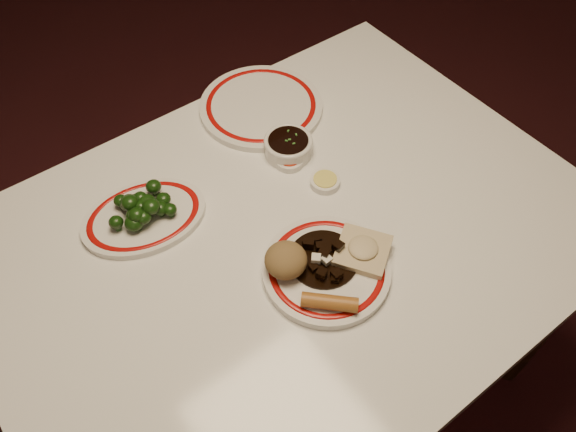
# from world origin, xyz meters

# --- Properties ---
(ground) EXTENTS (7.00, 7.00, 0.00)m
(ground) POSITION_xyz_m (0.00, 0.00, 0.00)
(ground) COLOR black
(ground) RESTS_ON ground
(dining_table) EXTENTS (1.20, 0.90, 0.75)m
(dining_table) POSITION_xyz_m (0.00, 0.00, 0.66)
(dining_table) COLOR white
(dining_table) RESTS_ON ground
(main_plate) EXTENTS (0.29, 0.29, 0.02)m
(main_plate) POSITION_xyz_m (-0.01, -0.12, 0.76)
(main_plate) COLOR silver
(main_plate) RESTS_ON dining_table
(rice_mound) EXTENTS (0.08, 0.08, 0.06)m
(rice_mound) POSITION_xyz_m (-0.07, -0.07, 0.80)
(rice_mound) COLOR olive
(rice_mound) RESTS_ON main_plate
(spring_roll) EXTENTS (0.09, 0.09, 0.03)m
(spring_roll) POSITION_xyz_m (-0.05, -0.18, 0.78)
(spring_roll) COLOR #A36428
(spring_roll) RESTS_ON main_plate
(fried_wonton) EXTENTS (0.13, 0.13, 0.03)m
(fried_wonton) POSITION_xyz_m (0.07, -0.13, 0.78)
(fried_wonton) COLOR #C3B28A
(fried_wonton) RESTS_ON main_plate
(stirfry_heap) EXTENTS (0.13, 0.13, 0.03)m
(stirfry_heap) POSITION_xyz_m (-0.00, -0.10, 0.78)
(stirfry_heap) COLOR black
(stirfry_heap) RESTS_ON main_plate
(broccoli_plate) EXTENTS (0.29, 0.26, 0.02)m
(broccoli_plate) POSITION_xyz_m (-0.22, 0.20, 0.76)
(broccoli_plate) COLOR silver
(broccoli_plate) RESTS_ON dining_table
(broccoli_pile) EXTENTS (0.13, 0.11, 0.05)m
(broccoli_pile) POSITION_xyz_m (-0.22, 0.20, 0.79)
(broccoli_pile) COLOR #23471C
(broccoli_pile) RESTS_ON broccoli_plate
(soy_bowl) EXTENTS (0.11, 0.11, 0.04)m
(soy_bowl) POSITION_xyz_m (0.12, 0.17, 0.77)
(soy_bowl) COLOR silver
(soy_bowl) RESTS_ON dining_table
(sweet_sour_dish) EXTENTS (0.06, 0.06, 0.02)m
(sweet_sour_dish) POSITION_xyz_m (0.11, 0.15, 0.76)
(sweet_sour_dish) COLOR silver
(sweet_sour_dish) RESTS_ON dining_table
(mustard_dish) EXTENTS (0.06, 0.06, 0.02)m
(mustard_dish) POSITION_xyz_m (0.13, 0.05, 0.76)
(mustard_dish) COLOR silver
(mustard_dish) RESTS_ON dining_table
(far_plate) EXTENTS (0.34, 0.34, 0.02)m
(far_plate) POSITION_xyz_m (0.16, 0.33, 0.76)
(far_plate) COLOR silver
(far_plate) RESTS_ON dining_table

